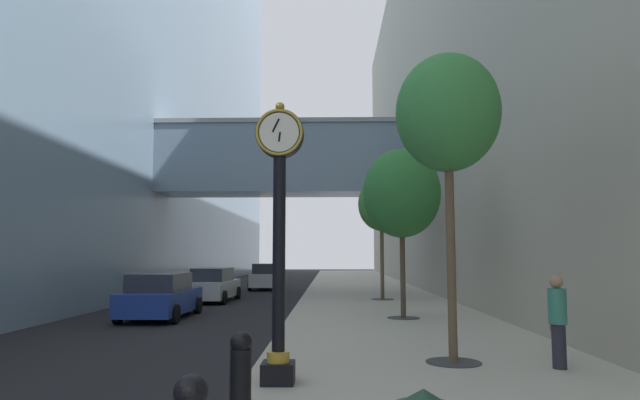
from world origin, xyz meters
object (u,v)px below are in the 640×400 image
(car_blue_far, at_px, (161,296))
(car_silver_mid, at_px, (213,285))
(car_white_near, at_px, (266,277))
(pedestrian_walking, at_px, (558,319))
(street_tree_near, at_px, (448,115))
(street_tree_mid_far, at_px, (381,205))
(street_tree_mid_near, at_px, (402,194))
(street_clock, at_px, (279,225))
(bollard_second, at_px, (241,375))

(car_blue_far, bearing_deg, car_silver_mid, 86.67)
(car_white_near, bearing_deg, pedestrian_walking, -71.27)
(car_silver_mid, bearing_deg, street_tree_near, -62.08)
(street_tree_near, distance_m, street_tree_mid_far, 15.26)
(car_blue_far, bearing_deg, street_tree_near, -44.82)
(street_tree_near, distance_m, car_blue_far, 12.88)
(pedestrian_walking, height_order, car_silver_mid, pedestrian_walking)
(car_silver_mid, bearing_deg, car_white_near, 81.21)
(street_tree_near, bearing_deg, street_tree_mid_near, 90.00)
(car_white_near, bearing_deg, car_silver_mid, -98.79)
(street_clock, xyz_separation_m, bollard_second, (-0.27, -2.20, -2.05))
(bollard_second, relative_size, pedestrian_walking, 0.66)
(car_white_near, xyz_separation_m, car_blue_far, (-1.86, -16.35, -0.03))
(pedestrian_walking, height_order, car_white_near, pedestrian_walking)
(car_silver_mid, bearing_deg, street_tree_mid_far, -1.34)
(street_tree_near, height_order, street_tree_mid_far, street_tree_near)
(street_tree_mid_far, bearing_deg, street_tree_near, -90.00)
(street_clock, xyz_separation_m, street_tree_near, (3.34, 1.83, 2.40))
(street_clock, bearing_deg, car_silver_mid, 105.67)
(street_tree_mid_near, bearing_deg, pedestrian_walking, -76.94)
(street_clock, relative_size, car_silver_mid, 1.04)
(street_clock, height_order, bollard_second, street_clock)
(street_tree_mid_far, bearing_deg, pedestrian_walking, -83.16)
(bollard_second, xyz_separation_m, street_tree_mid_far, (3.61, 19.27, 3.94))
(street_clock, distance_m, car_white_near, 26.99)
(street_tree_near, relative_size, car_silver_mid, 1.37)
(street_tree_mid_near, bearing_deg, car_silver_mid, 136.31)
(street_tree_near, xyz_separation_m, street_tree_mid_near, (0.00, 7.62, -0.81))
(street_clock, distance_m, street_tree_near, 4.50)
(car_white_near, bearing_deg, street_tree_near, -74.88)
(street_clock, xyz_separation_m, pedestrian_walking, (5.23, 1.31, -1.72))
(pedestrian_walking, distance_m, car_blue_far, 13.85)
(street_tree_near, height_order, pedestrian_walking, street_tree_near)
(car_silver_mid, bearing_deg, pedestrian_walking, -57.75)
(street_tree_mid_far, distance_m, pedestrian_walking, 16.29)
(street_tree_near, bearing_deg, street_tree_mid_far, 90.00)
(pedestrian_walking, bearing_deg, car_silver_mid, 122.25)
(street_tree_mid_near, distance_m, car_white_near, 18.86)
(car_blue_far, bearing_deg, bollard_second, -68.38)
(pedestrian_walking, relative_size, car_blue_far, 0.38)
(car_blue_far, bearing_deg, street_clock, -63.14)
(street_clock, xyz_separation_m, car_silver_mid, (-4.84, 17.27, -2.00))
(pedestrian_walking, height_order, car_blue_far, pedestrian_walking)
(street_tree_mid_far, bearing_deg, car_blue_far, -141.95)
(car_blue_far, bearing_deg, street_tree_mid_near, -6.02)
(bollard_second, distance_m, street_tree_mid_far, 20.00)
(street_tree_near, bearing_deg, bollard_second, -131.87)
(street_clock, xyz_separation_m, car_blue_far, (-5.25, 10.36, -2.01))
(street_tree_near, height_order, street_tree_mid_near, street_tree_near)
(street_tree_near, bearing_deg, car_silver_mid, 117.92)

